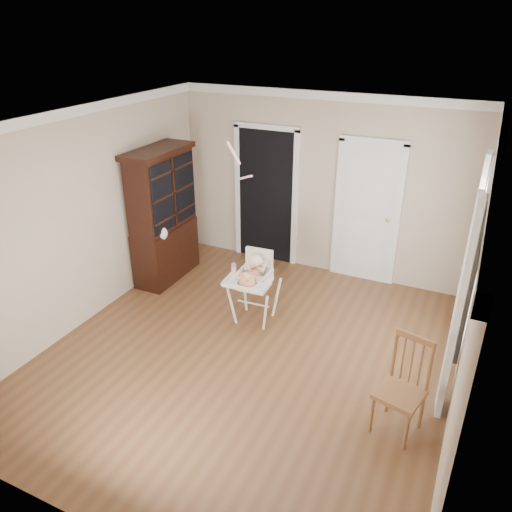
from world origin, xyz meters
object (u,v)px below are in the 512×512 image
at_px(dining_chair, 402,390).
at_px(china_cabinet, 163,216).
at_px(cake, 247,279).
at_px(sippy_cup, 234,268).
at_px(high_chair, 254,279).

bearing_deg(dining_chair, china_cabinet, 169.89).
distance_m(cake, sippy_cup, 0.32).
distance_m(cake, china_cabinet, 1.94).
bearing_deg(cake, china_cabinet, 155.53).
relative_size(high_chair, cake, 4.03).
relative_size(high_chair, sippy_cup, 6.02).
bearing_deg(china_cabinet, high_chair, -17.27).
height_order(high_chair, china_cabinet, china_cabinet).
bearing_deg(high_chair, sippy_cup, -162.94).
bearing_deg(china_cabinet, cake, -24.47).
xyz_separation_m(cake, dining_chair, (2.04, -0.88, -0.27)).
relative_size(sippy_cup, china_cabinet, 0.08).
bearing_deg(cake, high_chair, 95.89).
relative_size(high_chair, dining_chair, 0.98).
bearing_deg(dining_chair, cake, 170.45).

